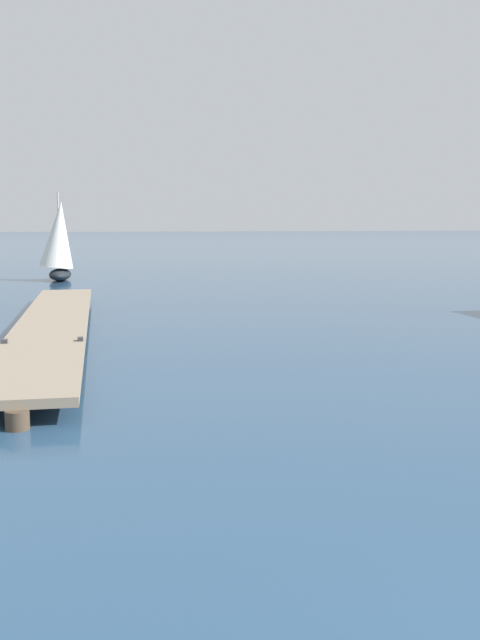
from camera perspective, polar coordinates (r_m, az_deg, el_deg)
floating_dock at (r=20.13m, az=-14.26°, el=-0.27°), size 2.12×18.08×0.53m
distant_sailboat at (r=38.93m, az=-13.83°, el=5.88°), size 2.05×3.42×4.52m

